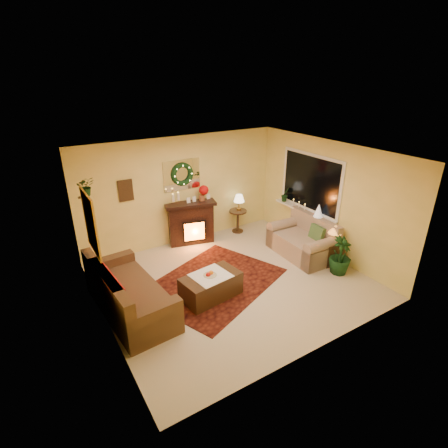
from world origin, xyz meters
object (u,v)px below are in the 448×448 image
fireplace (191,222)px  coffee_table (211,287)px  loveseat (302,238)px  side_table_round (238,220)px  end_table_square (331,252)px  sofa (130,290)px

fireplace → coffee_table: (-0.72, -2.25, -0.34)m
loveseat → coffee_table: 2.63m
fireplace → side_table_round: bearing=10.5°
loveseat → side_table_round: 1.91m
end_table_square → fireplace: bearing=130.7°
sofa → coffee_table: size_ratio=1.94×
fireplace → coffee_table: bearing=-94.0°
side_table_round → coffee_table: (-2.05, -2.17, -0.11)m
loveseat → sofa: bearing=-178.0°
side_table_round → sofa: bearing=-152.6°
coffee_table → end_table_square: bearing=-13.2°
sofa → end_table_square: (4.30, -0.66, -0.16)m
fireplace → side_table_round: 1.35m
end_table_square → side_table_round: bearing=109.0°
side_table_round → loveseat: bearing=-73.3°
coffee_table → fireplace: bearing=64.4°
loveseat → coffee_table: (-2.60, -0.35, -0.21)m
fireplace → side_table_round: fireplace is taller
sofa → end_table_square: sofa is taller
loveseat → end_table_square: (0.29, -0.62, -0.15)m
sofa → coffee_table: sofa is taller
fireplace → loveseat: (1.88, -1.90, -0.13)m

